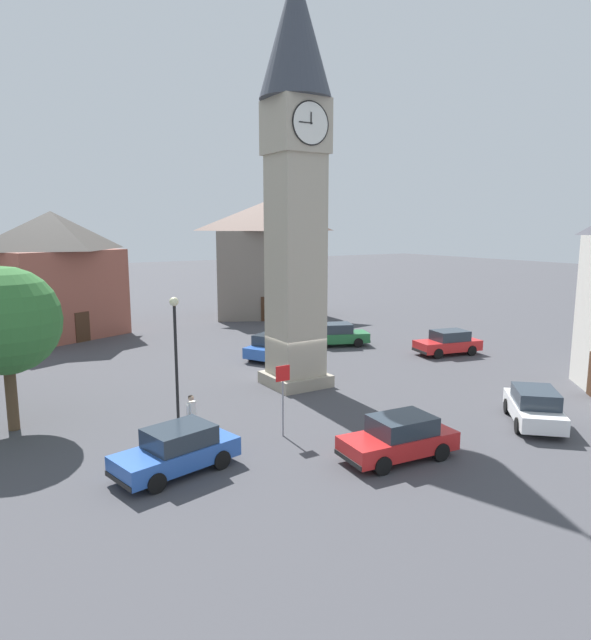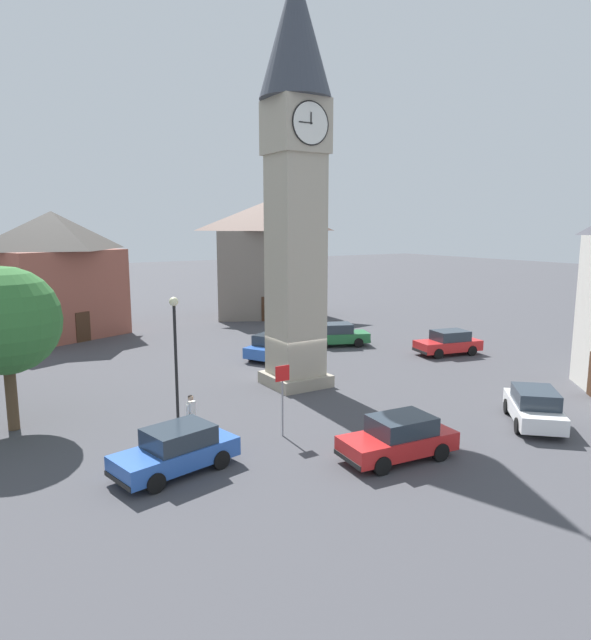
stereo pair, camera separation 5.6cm
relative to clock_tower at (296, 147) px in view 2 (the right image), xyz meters
The scene contains 14 objects.
ground_plane 11.75m from the clock_tower, 96.62° to the right, with size 200.00×200.00×0.00m, color #424247.
clock_tower is the anchor object (origin of this frame).
car_blue_kerb 14.80m from the clock_tower, 79.47° to the left, with size 4.26×2.08×1.53m.
car_silver_kerb 16.15m from the clock_tower, behind, with size 4.39×2.51×1.53m.
car_red_corner 15.57m from the clock_tower, 37.42° to the left, with size 4.40×2.54×1.53m.
car_white_side 14.77m from the clock_tower, 138.40° to the right, with size 4.46×3.10×1.53m.
car_black_far 15.80m from the clock_tower, 117.30° to the left, with size 4.04×4.18×1.53m.
car_green_alley 12.55m from the clock_tower, 108.37° to the right, with size 4.43×3.47×1.53m.
pedestrian 13.55m from the clock_tower, 29.29° to the left, with size 0.46×0.39×1.69m.
tree 14.89m from the clock_tower, ahead, with size 4.22×4.22×6.53m.
building_terrace_right 22.57m from the clock_tower, 67.67° to the right, with size 10.48×9.21×9.07m.
building_corner_back 23.25m from the clock_tower, 114.82° to the right, with size 10.43×8.96×10.10m.
lamp_post 11.29m from the clock_tower, 20.32° to the left, with size 0.36×0.36×5.30m.
road_sign 12.14m from the clock_tower, 54.23° to the left, with size 0.60×0.07×2.80m.
Camera 2 is at (14.60, 23.59, 8.05)m, focal length 31.45 mm.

